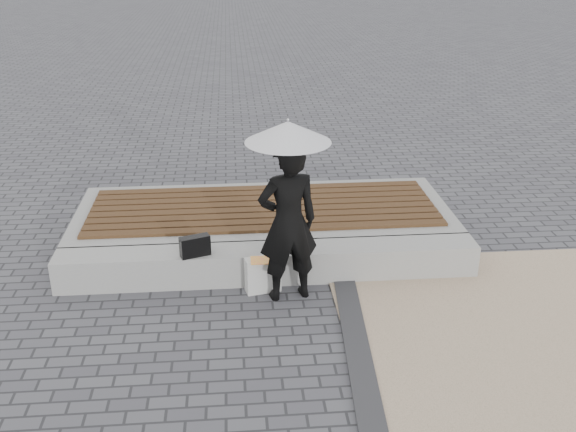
% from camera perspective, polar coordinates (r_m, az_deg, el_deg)
% --- Properties ---
extents(ground, '(80.00, 80.00, 0.00)m').
position_cam_1_polar(ground, '(6.67, -0.78, -11.95)').
color(ground, '#4D4D52').
rests_on(ground, ground).
extents(edging_band, '(0.61, 5.20, 0.04)m').
position_cam_1_polar(edging_band, '(6.35, 6.54, -14.01)').
color(edging_band, '#2F2F32').
rests_on(edging_band, ground).
extents(seating_ledge, '(5.00, 0.45, 0.40)m').
position_cam_1_polar(seating_ledge, '(7.93, -1.64, -4.06)').
color(seating_ledge, '#999994').
rests_on(seating_ledge, ground).
extents(timber_platform, '(5.00, 2.00, 0.40)m').
position_cam_1_polar(timber_platform, '(9.01, -2.10, -0.53)').
color(timber_platform, gray).
rests_on(timber_platform, ground).
extents(timber_decking, '(4.60, 1.60, 0.04)m').
position_cam_1_polar(timber_decking, '(8.92, -2.12, 0.76)').
color(timber_decking, '#503A1C').
rests_on(timber_decking, timber_platform).
extents(woman, '(0.75, 0.57, 1.84)m').
position_cam_1_polar(woman, '(7.22, 0.00, -0.57)').
color(woman, black).
rests_on(woman, ground).
extents(parasol, '(0.91, 0.91, 1.16)m').
position_cam_1_polar(parasol, '(6.87, 0.00, 7.25)').
color(parasol, silver).
rests_on(parasol, ground).
extents(handbag, '(0.37, 0.23, 0.24)m').
position_cam_1_polar(handbag, '(7.68, -8.00, -2.58)').
color(handbag, black).
rests_on(handbag, seating_ledge).
extents(canvas_tote, '(0.42, 0.25, 0.42)m').
position_cam_1_polar(canvas_tote, '(7.65, -2.18, -5.06)').
color(canvas_tote, beige).
rests_on(canvas_tote, ground).
extents(magazine, '(0.28, 0.20, 0.01)m').
position_cam_1_polar(magazine, '(7.51, -2.18, -3.81)').
color(magazine, '#F5394E').
rests_on(magazine, canvas_tote).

